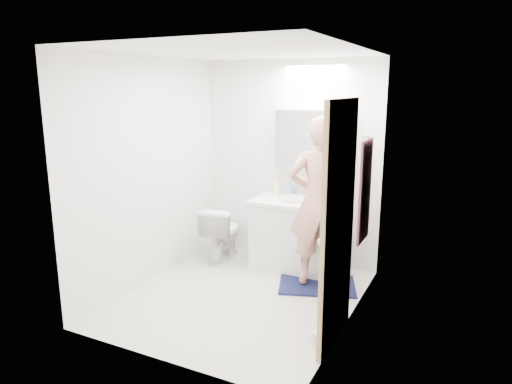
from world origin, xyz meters
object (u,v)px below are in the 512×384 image
Objects in this scene: vanity_cabinet at (294,236)px; toothbrush_cup at (315,196)px; medicine_cabinet at (312,139)px; soap_bottle_b at (290,189)px; person at (320,202)px; toilet at (222,233)px; toilet_paper_roll at (318,337)px; soap_bottle_a at (277,187)px.

toothbrush_cup is at bearing 40.12° from vanity_cabinet.
medicine_cabinet is 5.02× the size of soap_bottle_b.
toilet is at bearing -30.15° from person.
soap_bottle_b is at bearing 125.23° from vanity_cabinet.
vanity_cabinet is 0.51× the size of person.
medicine_cabinet is at bearing 112.48° from toilet_paper_roll.
person reaches higher than toothbrush_cup.
vanity_cabinet is 0.53m from toothbrush_cup.
soap_bottle_a is at bearing 152.39° from vanity_cabinet.
person reaches higher than toilet.
vanity_cabinet is 5.14× the size of soap_bottle_b.
person is at bearing -36.04° from soap_bottle_a.
person is 8.75× the size of soap_bottle_a.
person is at bearing -40.88° from vanity_cabinet.
medicine_cabinet is 1.58m from toilet.
vanity_cabinet is at bearing 119.01° from toilet_paper_roll.
toothbrush_cup reaches higher than toilet_paper_roll.
soap_bottle_a is at bearing -169.36° from soap_bottle_b.
vanity_cabinet is 0.56m from soap_bottle_b.
toilet_paper_roll is (1.08, -1.59, -0.87)m from soap_bottle_a.
soap_bottle_a is 0.48m from toothbrush_cup.
soap_bottle_a is 1.15× the size of soap_bottle_b.
person is 1.43m from toilet_paper_roll.
soap_bottle_a is at bearing -166.61° from toilet.
toothbrush_cup is (0.19, 0.16, 0.47)m from vanity_cabinet.
soap_bottle_a reaches higher than vanity_cabinet.
medicine_cabinet reaches higher than soap_bottle_b.
soap_bottle_a reaches higher than toilet.
toilet_paper_roll is at bearing -69.19° from toothbrush_cup.
person reaches higher than soap_bottle_a.
vanity_cabinet is at bearing -27.61° from soap_bottle_a.
medicine_cabinet is 0.64m from toothbrush_cup.
toothbrush_cup is at bearing -33.91° from medicine_cabinet.
toilet_paper_roll is at bearing -60.99° from vanity_cabinet.
toilet_paper_roll is at bearing 131.99° from toilet.
vanity_cabinet is 1.14m from medicine_cabinet.
medicine_cabinet is 8.00× the size of toilet_paper_roll.
toothbrush_cup is at bearing -175.87° from toilet.
person is at bearing 109.20° from toilet_paper_roll.
toilet is 6.16× the size of toilet_paper_roll.
toothbrush_cup is (-0.23, 0.53, -0.07)m from person.
soap_bottle_b is (-0.24, -0.03, -0.59)m from medicine_cabinet.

